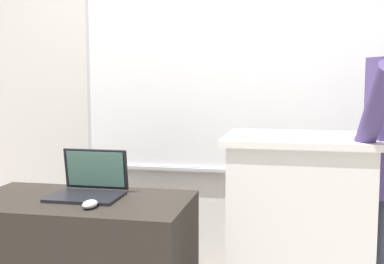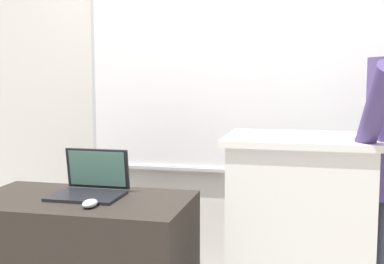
% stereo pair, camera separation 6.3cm
% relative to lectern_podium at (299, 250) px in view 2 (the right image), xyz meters
% --- Properties ---
extents(back_wall, '(6.40, 0.17, 2.96)m').
position_rel_lectern_podium_xyz_m(back_wall, '(-0.44, 0.87, 0.94)').
color(back_wall, silver).
rests_on(back_wall, ground_plane).
extents(lectern_podium, '(0.68, 0.48, 1.05)m').
position_rel_lectern_podium_xyz_m(lectern_podium, '(0.00, 0.00, 0.00)').
color(lectern_podium, silver).
rests_on(lectern_podium, ground_plane).
extents(laptop, '(0.32, 0.28, 0.21)m').
position_rel_lectern_podium_xyz_m(laptop, '(-0.97, -0.10, 0.28)').
color(laptop, black).
rests_on(laptop, side_desk).
extents(wireless_keyboard, '(0.41, 0.13, 0.02)m').
position_rel_lectern_podium_xyz_m(wireless_keyboard, '(0.02, -0.06, 0.53)').
color(wireless_keyboard, silver).
rests_on(wireless_keyboard, lectern_podium).
extents(computer_mouse_by_laptop, '(0.06, 0.10, 0.03)m').
position_rel_lectern_podium_xyz_m(computer_mouse_by_laptop, '(-0.88, -0.32, 0.25)').
color(computer_mouse_by_laptop, '#BCBCC1').
rests_on(computer_mouse_by_laptop, side_desk).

